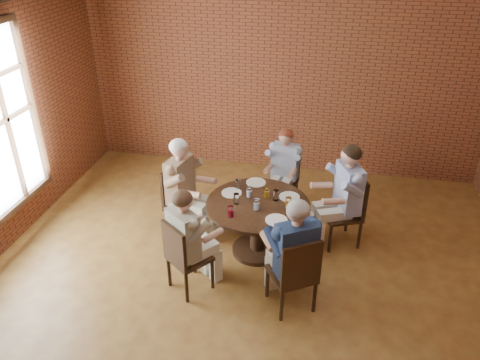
% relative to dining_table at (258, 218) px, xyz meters
% --- Properties ---
extents(floor, '(7.00, 7.00, 0.00)m').
position_rel_dining_table_xyz_m(floor, '(-0.02, -0.99, -0.53)').
color(floor, olive).
rests_on(floor, ground).
extents(wall_back, '(7.00, 0.00, 7.00)m').
position_rel_dining_table_xyz_m(wall_back, '(-0.02, 2.51, 1.17)').
color(wall_back, brown).
rests_on(wall_back, ground).
extents(dining_table, '(1.29, 1.29, 0.75)m').
position_rel_dining_table_xyz_m(dining_table, '(0.00, 0.00, 0.00)').
color(dining_table, black).
rests_on(dining_table, floor).
extents(chair_a, '(0.61, 0.61, 0.98)m').
position_rel_dining_table_xyz_m(chair_a, '(1.13, 0.48, -0.00)').
color(chair_a, black).
rests_on(chair_a, floor).
extents(diner_a, '(0.88, 0.81, 1.42)m').
position_rel_dining_table_xyz_m(diner_a, '(1.04, 0.44, 0.18)').
color(diner_a, '#415EA9').
rests_on(diner_a, floor).
extents(chair_b, '(0.46, 0.46, 0.90)m').
position_rel_dining_table_xyz_m(chair_b, '(0.21, 1.20, -0.04)').
color(chair_b, black).
rests_on(chair_b, floor).
extents(diner_b, '(0.59, 0.68, 1.27)m').
position_rel_dining_table_xyz_m(diner_b, '(0.20, 1.12, 0.11)').
color(diner_b, '#8E9CB5').
rests_on(diner_b, floor).
extents(chair_c, '(0.55, 0.55, 0.97)m').
position_rel_dining_table_xyz_m(chair_c, '(-1.12, 0.28, -0.00)').
color(chair_c, black).
rests_on(chair_c, floor).
extents(diner_c, '(0.81, 0.72, 1.40)m').
position_rel_dining_table_xyz_m(diner_c, '(-1.03, 0.25, 0.17)').
color(diner_c, brown).
rests_on(diner_c, floor).
extents(chair_d, '(0.59, 0.59, 0.93)m').
position_rel_dining_table_xyz_m(chair_d, '(-0.71, -0.88, -0.02)').
color(chair_d, black).
rests_on(chair_d, floor).
extents(diner_d, '(0.81, 0.83, 1.33)m').
position_rel_dining_table_xyz_m(diner_d, '(-0.66, -0.82, 0.13)').
color(diner_d, gray).
rests_on(diner_d, floor).
extents(chair_e, '(0.62, 0.62, 0.97)m').
position_rel_dining_table_xyz_m(chair_e, '(0.57, -0.96, -0.01)').
color(chair_e, black).
rests_on(chair_e, floor).
extents(diner_e, '(0.84, 0.88, 1.39)m').
position_rel_dining_table_xyz_m(diner_e, '(0.52, -0.88, 0.17)').
color(diner_e, navy).
rests_on(diner_e, floor).
extents(plate_a, '(0.26, 0.26, 0.01)m').
position_rel_dining_table_xyz_m(plate_a, '(0.37, 0.21, 0.23)').
color(plate_a, white).
rests_on(plate_a, dining_table).
extents(plate_b, '(0.26, 0.26, 0.01)m').
position_rel_dining_table_xyz_m(plate_b, '(-0.11, 0.50, 0.23)').
color(plate_b, white).
rests_on(plate_b, dining_table).
extents(plate_c, '(0.26, 0.26, 0.01)m').
position_rel_dining_table_xyz_m(plate_c, '(-0.37, 0.17, 0.23)').
color(plate_c, white).
rests_on(plate_c, dining_table).
extents(plate_d, '(0.26, 0.26, 0.01)m').
position_rel_dining_table_xyz_m(plate_d, '(0.27, -0.35, 0.23)').
color(plate_d, white).
rests_on(plate_d, dining_table).
extents(glass_a, '(0.07, 0.07, 0.14)m').
position_rel_dining_table_xyz_m(glass_a, '(0.21, 0.11, 0.29)').
color(glass_a, white).
rests_on(glass_a, dining_table).
extents(glass_b, '(0.07, 0.07, 0.14)m').
position_rel_dining_table_xyz_m(glass_b, '(0.09, 0.15, 0.29)').
color(glass_b, white).
rests_on(glass_b, dining_table).
extents(glass_c, '(0.07, 0.07, 0.14)m').
position_rel_dining_table_xyz_m(glass_c, '(-0.31, 0.29, 0.29)').
color(glass_c, white).
rests_on(glass_c, dining_table).
extents(glass_d, '(0.07, 0.07, 0.14)m').
position_rel_dining_table_xyz_m(glass_d, '(-0.13, 0.12, 0.29)').
color(glass_d, white).
rests_on(glass_d, dining_table).
extents(glass_e, '(0.07, 0.07, 0.14)m').
position_rel_dining_table_xyz_m(glass_e, '(-0.26, -0.07, 0.29)').
color(glass_e, white).
rests_on(glass_e, dining_table).
extents(glass_f, '(0.07, 0.07, 0.14)m').
position_rel_dining_table_xyz_m(glass_f, '(-0.27, -0.36, 0.29)').
color(glass_f, white).
rests_on(glass_f, dining_table).
extents(glass_g, '(0.07, 0.07, 0.14)m').
position_rel_dining_table_xyz_m(glass_g, '(0.01, -0.15, 0.29)').
color(glass_g, white).
rests_on(glass_g, dining_table).
extents(glass_h, '(0.07, 0.07, 0.14)m').
position_rel_dining_table_xyz_m(glass_h, '(0.38, -0.03, 0.29)').
color(glass_h, white).
rests_on(glass_h, dining_table).
extents(smartphone, '(0.09, 0.15, 0.01)m').
position_rel_dining_table_xyz_m(smartphone, '(0.22, -0.32, 0.23)').
color(smartphone, black).
rests_on(smartphone, dining_table).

